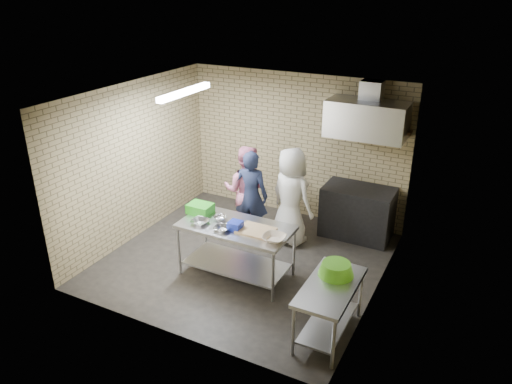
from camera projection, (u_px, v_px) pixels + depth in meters
floor at (245, 260)px, 7.96m from camera, size 4.20×4.20×0.00m
ceiling at (243, 95)px, 6.87m from camera, size 4.20×4.20×0.00m
back_wall at (296, 146)px, 9.04m from camera, size 4.20×0.06×2.70m
front_wall at (164, 241)px, 5.79m from camera, size 4.20×0.06×2.70m
left_wall at (135, 162)px, 8.29m from camera, size 0.06×4.00×2.70m
right_wall at (382, 211)px, 6.53m from camera, size 0.06×4.00×2.70m
prep_table at (236, 250)px, 7.42m from camera, size 1.69×0.84×0.84m
side_counter at (329, 310)px, 6.16m from camera, size 0.60×1.20×0.75m
stove at (357, 212)px, 8.55m from camera, size 1.20×0.70×0.90m
range_hood at (367, 120)px, 7.93m from camera, size 1.30×0.60×0.60m
hood_duct at (372, 90)px, 7.87m from camera, size 0.35×0.30×0.30m
wall_shelf at (387, 130)px, 8.03m from camera, size 0.80×0.20×0.04m
fluorescent_fixture at (185, 92)px, 7.31m from camera, size 0.10×1.25×0.08m
green_crate at (200, 209)px, 7.61m from camera, size 0.37×0.28×0.15m
blue_tub at (235, 225)px, 7.12m from camera, size 0.19×0.19×0.12m
cutting_board at (256, 230)px, 7.08m from camera, size 0.52×0.39×0.03m
mixing_bowl_a at (200, 222)px, 7.28m from camera, size 0.27×0.27×0.06m
mixing_bowl_b at (220, 218)px, 7.40m from camera, size 0.21×0.21×0.06m
mixing_bowl_c at (222, 229)px, 7.10m from camera, size 0.25×0.25×0.06m
ceramic_bowl at (274, 238)px, 6.81m from camera, size 0.33×0.33×0.08m
green_basin at (336, 269)px, 6.18m from camera, size 0.46×0.46×0.17m
bottle_red at (372, 121)px, 8.09m from camera, size 0.07×0.07×0.18m
bottle_green at (397, 125)px, 7.93m from camera, size 0.06×0.06×0.15m
man_navy at (251, 196)px, 8.31m from camera, size 0.65×0.49×1.62m
woman_pink at (246, 190)px, 8.53m from camera, size 0.93×0.81×1.62m
woman_white at (291, 196)px, 8.20m from camera, size 0.96×0.79×1.69m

